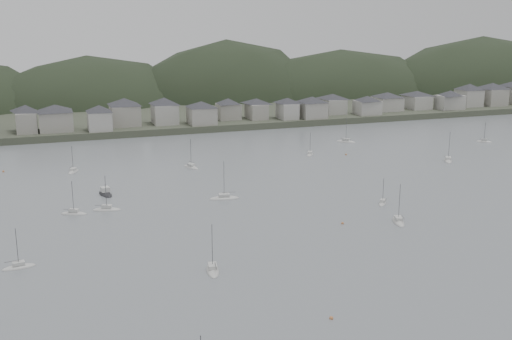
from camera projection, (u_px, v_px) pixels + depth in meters
name	position (u px, v px, depth m)	size (l,w,h in m)	color
ground	(389.00, 291.00, 115.48)	(900.00, 900.00, 0.00)	slate
far_shore_land	(139.00, 98.00, 385.19)	(900.00, 250.00, 3.00)	#383D2D
forested_ridge	(155.00, 124.00, 366.39)	(851.55, 103.94, 102.57)	black
waterfront_town	(280.00, 106.00, 297.59)	(451.48, 28.46, 12.92)	gray
moored_fleet	(265.00, 202.00, 171.05)	(232.21, 159.09, 12.34)	beige
motor_launch_far	(105.00, 194.00, 178.67)	(4.54, 8.58, 3.94)	black
mooring_buoys	(341.00, 200.00, 172.79)	(177.60, 130.61, 0.70)	#B96F3D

